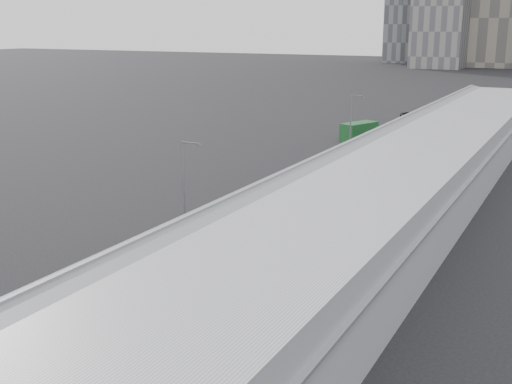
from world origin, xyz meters
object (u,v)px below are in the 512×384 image
Objects in this scene: bus_4 at (293,193)px; bus_5 at (344,166)px; bus_7 at (406,136)px; street_lamp_near at (185,180)px; bus_2 at (129,289)px; bus_6 at (377,151)px; shipping_container at (359,131)px; street_lamp_far at (352,118)px; suv at (407,116)px; bus_3 at (216,235)px.

bus_4 is 0.90× the size of bus_5.
bus_4 is 0.99× the size of bus_7.
street_lamp_near reaches higher than bus_7.
bus_2 is at bearing -68.93° from street_lamp_near.
shipping_container is at bearing 111.50° from bus_6.
street_lamp_near reaches higher than bus_6.
suv is at bearing 91.20° from street_lamp_far.
bus_6 is 0.97× the size of bus_7.
shipping_container is (-1.82, 53.82, -3.43)m from street_lamp_near.
street_lamp_near is 81.27m from suv.
shipping_container reaches higher than suv.
bus_7 is at bearing 92.81° from bus_5.
bus_4 is at bearing -96.77° from bus_6.
bus_7 is (0.25, 14.41, 0.06)m from bus_6.
bus_7 reaches higher than bus_4.
bus_5 is (0.25, 14.33, 0.16)m from bus_4.
street_lamp_far is at bearing -110.80° from suv.
street_lamp_far reaches higher than bus_5.
bus_3 reaches higher than suv.
shipping_container is (-7.50, 27.78, -0.26)m from bus_5.
bus_5 is 28.78m from shipping_container.
suv is at bearing 93.88° from bus_4.
street_lamp_far reaches higher than suv.
suv is (-0.92, 81.15, -4.15)m from street_lamp_near.
bus_2 is 1.57× the size of street_lamp_far.
bus_2 is 1.06× the size of bus_6.
bus_2 is 1.56× the size of street_lamp_near.
bus_3 is (-0.85, 12.47, -0.10)m from bus_2.
street_lamp_near is (-5.43, -11.71, 3.33)m from bus_4.
street_lamp_near is at bearing -98.03° from bus_5.
bus_3 is at bearing -91.73° from bus_4.
street_lamp_near is at bearing 142.81° from bus_3.
bus_7 is (0.93, 40.83, 0.01)m from bus_4.
bus_7 is 29.54m from suv.
street_lamp_near is at bearing -111.35° from suv.
street_lamp_far reaches higher than bus_4.
bus_2 is 61.81m from street_lamp_far.
bus_6 is 10.13m from street_lamp_far.
bus_5 is (0.35, 29.62, 0.23)m from bus_3.
bus_4 is at bearing 65.12° from street_lamp_near.
bus_5 is (-0.50, 42.09, 0.13)m from bus_2.
bus_7 is (1.03, 56.12, 0.08)m from bus_3.
bus_4 is at bearing -59.49° from shipping_container.
shipping_container is 27.36m from suv.
street_lamp_near is 1.59× the size of suv.
street_lamp_far is 1.23× the size of shipping_container.
street_lamp_far is at bearing 125.75° from bus_6.
bus_6 reaches higher than bus_3.
bus_5 is 26.84m from street_lamp_near.
bus_5 reaches higher than suv.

